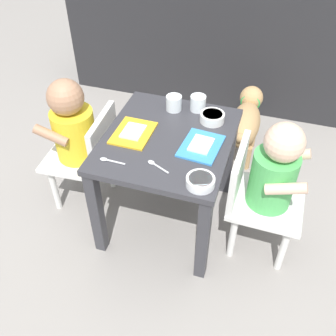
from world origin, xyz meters
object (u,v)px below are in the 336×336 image
object	(u,v)px
seated_child_right	(270,176)
veggie_bowl_far	(200,181)
spoon_by_left_tray	(156,165)
seated_child_left	(76,131)
dog	(246,120)
spoon_by_right_tray	(110,161)
food_tray_left	(133,133)
cereal_bowl_left_side	(212,117)
water_cup_left	(174,104)
food_tray_right	(201,146)
dining_table	(168,154)
water_cup_right	(198,104)

from	to	relation	value
seated_child_right	veggie_bowl_far	size ratio (longest dim) A/B	6.38
seated_child_right	spoon_by_left_tray	distance (m)	0.43
seated_child_left	dog	xyz separation A→B (m)	(0.65, 0.58, -0.19)
spoon_by_right_tray	food_tray_left	bearing A→B (deg)	83.65
seated_child_left	cereal_bowl_left_side	xyz separation A→B (m)	(0.55, 0.16, 0.08)
cereal_bowl_left_side	veggie_bowl_far	world-z (taller)	cereal_bowl_left_side
water_cup_left	food_tray_left	bearing A→B (deg)	-115.35
food_tray_left	spoon_by_right_tray	world-z (taller)	food_tray_left
seated_child_left	food_tray_right	distance (m)	0.55
seated_child_right	dog	bearing A→B (deg)	104.87
seated_child_right	dining_table	bearing A→B (deg)	175.84
seated_child_left	seated_child_right	world-z (taller)	seated_child_left
dog	veggie_bowl_far	distance (m)	0.85
food_tray_left	spoon_by_right_tray	bearing A→B (deg)	-96.35
veggie_bowl_far	spoon_by_right_tray	size ratio (longest dim) A/B	0.99
water_cup_left	cereal_bowl_left_side	world-z (taller)	water_cup_left
seated_child_right	water_cup_left	bearing A→B (deg)	153.18
water_cup_left	spoon_by_right_tray	xyz separation A→B (m)	(-0.12, -0.39, -0.02)
seated_child_left	water_cup_left	xyz separation A→B (m)	(0.37, 0.19, 0.09)
veggie_bowl_far	food_tray_left	bearing A→B (deg)	147.90
water_cup_left	veggie_bowl_far	bearing A→B (deg)	-62.13
water_cup_right	spoon_by_left_tray	distance (m)	0.40
food_tray_left	water_cup_left	xyz separation A→B (m)	(0.10, 0.21, 0.02)
seated_child_left	spoon_by_left_tray	xyz separation A→B (m)	(0.42, -0.17, 0.07)
seated_child_right	water_cup_left	world-z (taller)	seated_child_right
dining_table	spoon_by_right_tray	world-z (taller)	spoon_by_right_tray
seated_child_left	water_cup_right	bearing A→B (deg)	25.28
spoon_by_right_tray	veggie_bowl_far	bearing A→B (deg)	-3.53
dog	water_cup_right	bearing A→B (deg)	-117.09
spoon_by_left_tray	seated_child_left	bearing A→B (deg)	157.44
water_cup_right	cereal_bowl_left_side	bearing A→B (deg)	-40.48
food_tray_left	water_cup_right	bearing A→B (deg)	50.68
seated_child_left	cereal_bowl_left_side	world-z (taller)	seated_child_left
cereal_bowl_left_side	veggie_bowl_far	bearing A→B (deg)	-83.22
veggie_bowl_far	seated_child_right	bearing A→B (deg)	40.38
dog	spoon_by_left_tray	size ratio (longest dim) A/B	4.90
dining_table	cereal_bowl_left_side	world-z (taller)	cereal_bowl_left_side
food_tray_left	spoon_by_left_tray	distance (m)	0.21
dog	cereal_bowl_left_side	xyz separation A→B (m)	(-0.11, -0.42, 0.27)
seated_child_right	food_tray_right	bearing A→B (deg)	177.78
cereal_bowl_left_side	veggie_bowl_far	xyz separation A→B (m)	(0.04, -0.38, -0.00)
cereal_bowl_left_side	seated_child_right	bearing A→B (deg)	-34.88
dining_table	food_tray_left	bearing A→B (deg)	-172.03
water_cup_right	veggie_bowl_far	world-z (taller)	water_cup_right
dining_table	water_cup_right	xyz separation A→B (m)	(0.06, 0.22, 0.12)
veggie_bowl_far	spoon_by_right_tray	xyz separation A→B (m)	(-0.34, 0.02, -0.01)
food_tray_left	veggie_bowl_far	world-z (taller)	veggie_bowl_far
water_cup_right	food_tray_right	bearing A→B (deg)	-72.80
dining_table	spoon_by_left_tray	world-z (taller)	spoon_by_left_tray
food_tray_left	veggie_bowl_far	xyz separation A→B (m)	(0.32, -0.20, 0.01)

